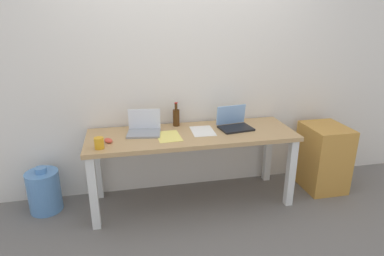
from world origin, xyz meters
The scene contains 12 objects.
ground_plane centered at (0.00, 0.00, 0.00)m, with size 8.00×8.00×0.00m, color slate.
back_wall centered at (0.00, 0.38, 1.30)m, with size 5.20×0.08×2.60m, color silver.
desk centered at (0.00, 0.00, 0.63)m, with size 1.95×0.65×0.72m.
laptop_left centered at (-0.44, 0.09, 0.77)m, with size 0.33×0.27×0.21m.
laptop_right centered at (0.43, 0.06, 0.77)m, with size 0.34×0.28×0.21m.
beer_bottle centered at (-0.11, 0.24, 0.82)m, with size 0.07×0.07×0.24m.
computer_mouse centered at (-0.76, -0.08, 0.74)m, with size 0.06×0.10×0.03m, color #D84C38.
coffee_mug centered at (-0.83, -0.20, 0.77)m, with size 0.08×0.08×0.10m, color gold.
paper_yellow_folder centered at (-0.23, -0.04, 0.73)m, with size 0.21×0.30×0.00m, color #F4E06B.
paper_sheet_near_back centered at (0.11, 0.03, 0.73)m, with size 0.21×0.30×0.00m, color white.
water_cooler_jug centered at (-1.40, 0.12, 0.20)m, with size 0.30×0.30×0.45m.
filing_cabinet centered at (1.42, -0.01, 0.35)m, with size 0.40×0.48×0.69m, color #C68938.
Camera 1 is at (-0.59, -2.83, 1.79)m, focal length 30.65 mm.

